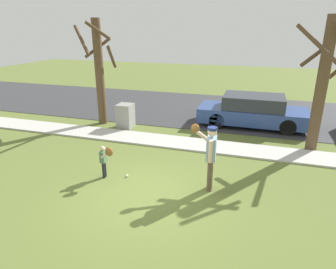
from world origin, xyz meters
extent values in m
plane|color=olive|center=(0.00, 3.50, 0.00)|extent=(48.00, 48.00, 0.00)
cube|color=beige|center=(0.00, 3.60, 0.03)|extent=(36.00, 1.20, 0.06)
cube|color=#38383A|center=(0.00, 8.60, 0.01)|extent=(36.00, 6.80, 0.02)
cylinder|color=brown|center=(1.49, 0.60, 0.43)|extent=(0.14, 0.14, 0.86)
cylinder|color=brown|center=(1.47, 0.77, 0.43)|extent=(0.14, 0.14, 0.86)
cube|color=#8CADC6|center=(1.48, 0.69, 1.17)|extent=(0.26, 0.43, 0.61)
sphere|color=beige|center=(1.48, 0.69, 1.61)|extent=(0.23, 0.23, 0.23)
cylinder|color=navy|center=(1.48, 0.69, 1.70)|extent=(0.25, 0.25, 0.07)
cylinder|color=beige|center=(1.50, 0.43, 1.19)|extent=(0.10, 0.10, 0.58)
cylinder|color=beige|center=(1.20, 0.92, 1.39)|extent=(0.53, 0.14, 0.41)
ellipsoid|color=brown|center=(1.00, 0.91, 1.58)|extent=(0.23, 0.16, 0.26)
cylinder|color=black|center=(-1.49, 0.50, 0.24)|extent=(0.08, 0.08, 0.48)
cylinder|color=black|center=(-1.48, 0.41, 0.24)|extent=(0.08, 0.08, 0.48)
cube|color=#4C7251|center=(-1.49, 0.46, 0.65)|extent=(0.15, 0.24, 0.34)
sphere|color=beige|center=(-1.49, 0.46, 0.89)|extent=(0.13, 0.13, 0.13)
cylinder|color=beige|center=(-1.50, 0.60, 0.66)|extent=(0.06, 0.06, 0.32)
cylinder|color=beige|center=(-1.33, 0.32, 0.77)|extent=(0.30, 0.08, 0.23)
ellipsoid|color=brown|center=(-1.22, 0.33, 0.87)|extent=(0.23, 0.16, 0.26)
sphere|color=white|center=(-0.89, 0.65, 0.04)|extent=(0.07, 0.07, 0.07)
cube|color=gray|center=(-2.80, 4.70, 0.51)|extent=(0.62, 0.64, 1.01)
cylinder|color=brown|center=(4.40, 4.41, 2.21)|extent=(0.37, 0.37, 4.41)
cylinder|color=brown|center=(4.17, 4.80, 3.22)|extent=(1.05, 0.69, 0.85)
cylinder|color=brown|center=(3.98, 3.93, 3.57)|extent=(1.26, 1.11, 1.14)
cylinder|color=brown|center=(-4.03, 4.98, 2.19)|extent=(0.37, 0.37, 4.38)
cylinder|color=brown|center=(-3.50, 5.14, 2.85)|extent=(0.53, 1.36, 1.02)
cylinder|color=brown|center=(-4.26, 5.37, 3.20)|extent=(1.05, 0.69, 0.85)
cylinder|color=brown|center=(-4.44, 4.50, 3.55)|extent=(1.26, 1.11, 1.14)
cylinder|color=brown|center=(-3.79, 4.68, 3.90)|extent=(0.84, 0.72, 0.74)
cube|color=#2D478C|center=(2.30, 6.50, 0.50)|extent=(4.50, 1.80, 0.60)
cube|color=#2D333D|center=(2.30, 6.50, 1.07)|extent=(2.47, 1.66, 0.55)
cylinder|color=black|center=(0.90, 5.71, 0.34)|extent=(0.64, 0.22, 0.64)
cylinder|color=black|center=(0.90, 7.29, 0.34)|extent=(0.64, 0.22, 0.64)
cylinder|color=black|center=(3.69, 5.71, 0.34)|extent=(0.64, 0.22, 0.64)
cylinder|color=black|center=(3.69, 7.29, 0.34)|extent=(0.64, 0.22, 0.64)
camera|label=1|loc=(2.49, -6.21, 4.06)|focal=31.71mm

